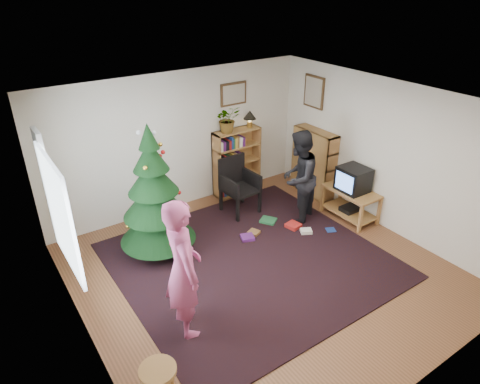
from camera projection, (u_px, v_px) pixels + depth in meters
floor at (262, 271)px, 6.35m from camera, size 5.00×5.00×0.00m
ceiling at (267, 106)px, 5.19m from camera, size 5.00×5.00×0.00m
wall_back at (179, 142)px, 7.60m from camera, size 5.00×0.02×2.50m
wall_front at (428, 302)px, 3.94m from camera, size 5.00×0.02×2.50m
wall_left at (76, 259)px, 4.52m from camera, size 0.02×5.00×2.50m
wall_right at (385, 156)px, 7.02m from camera, size 0.02×5.00×2.50m
rug at (250, 260)px, 6.56m from camera, size 3.80×3.60×0.02m
window_pane at (60, 214)px, 4.86m from camera, size 0.04×1.20×1.40m
curtain at (49, 190)px, 5.39m from camera, size 0.06×0.35×1.60m
picture_back at (233, 94)px, 7.83m from camera, size 0.55×0.03×0.42m
picture_right at (314, 92)px, 7.97m from camera, size 0.03×0.50×0.60m
christmas_tree at (155, 202)px, 6.40m from camera, size 1.16×1.16×2.11m
bookshelf_back at (237, 161)px, 8.32m from camera, size 0.95×0.30×1.30m
bookshelf_right at (314, 162)px, 8.28m from camera, size 0.30×0.95×1.30m
tv_stand at (350, 201)px, 7.57m from camera, size 0.53×0.96×0.55m
crt_tv at (353, 179)px, 7.37m from camera, size 0.45×0.49×0.43m
armchair at (237, 183)px, 7.72m from camera, size 0.60×0.60×1.03m
stool at (159, 379)px, 4.12m from camera, size 0.36×0.36×0.61m
person_standing at (183, 269)px, 4.93m from camera, size 0.54×0.73×1.80m
person_by_chair at (298, 178)px, 7.27m from camera, size 1.01×0.93×1.66m
potted_plant at (228, 119)px, 7.81m from camera, size 0.50×0.45×0.50m
table_lamp at (250, 116)px, 8.07m from camera, size 0.24×0.24×0.32m
floor_clutter at (286, 225)px, 7.41m from camera, size 1.80×1.21×0.08m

